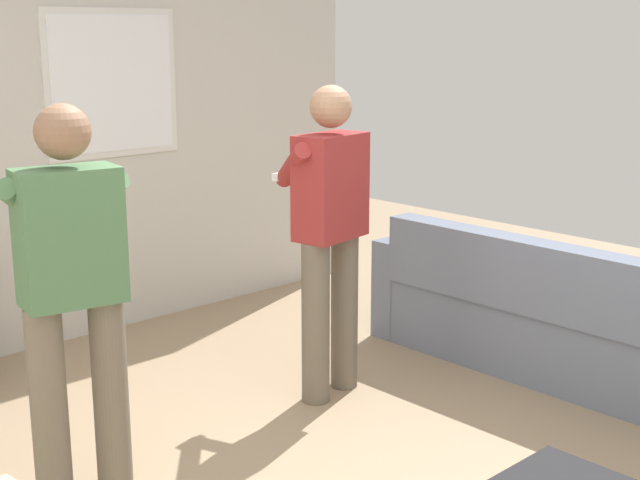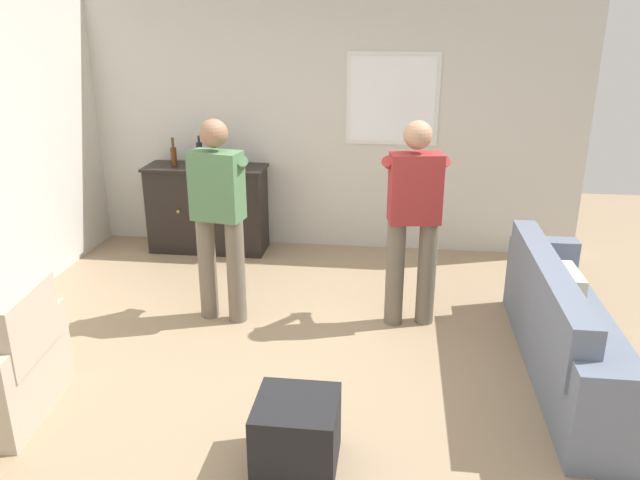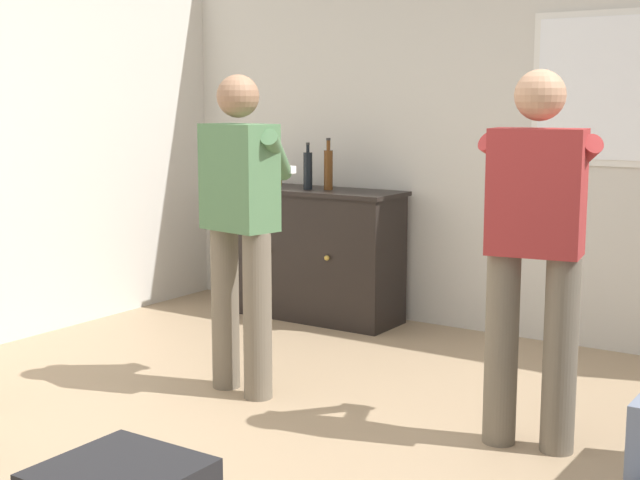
{
  "view_description": "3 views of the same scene",
  "coord_description": "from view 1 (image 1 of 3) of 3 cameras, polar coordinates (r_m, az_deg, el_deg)",
  "views": [
    {
      "loc": [
        -2.35,
        -2.48,
        1.96
      ],
      "look_at": [
        0.27,
        0.3,
        1.05
      ],
      "focal_mm": 50.0,
      "sensor_mm": 36.0,
      "label": 1
    },
    {
      "loc": [
        0.68,
        -3.93,
        2.41
      ],
      "look_at": [
        0.16,
        0.26,
        0.9
      ],
      "focal_mm": 35.0,
      "sensor_mm": 36.0,
      "label": 2
    },
    {
      "loc": [
        2.18,
        -2.89,
        1.55
      ],
      "look_at": [
        0.09,
        0.24,
        0.96
      ],
      "focal_mm": 50.0,
      "sensor_mm": 36.0,
      "label": 3
    }
  ],
  "objects": [
    {
      "name": "wall_back_with_window",
      "position": [
        5.69,
        -18.64,
        7.11
      ],
      "size": [
        5.2,
        0.15,
        2.8
      ],
      "color": "beige",
      "rests_on": "ground"
    },
    {
      "name": "person_standing_right",
      "position": [
        4.7,
        0.57,
        0.85
      ],
      "size": [
        0.55,
        0.5,
        1.68
      ],
      "color": "#6B6051",
      "rests_on": "ground"
    },
    {
      "name": "person_standing_left",
      "position": [
        3.73,
        -15.58,
        -3.0
      ],
      "size": [
        0.55,
        0.51,
        1.68
      ],
      "color": "#6B6051",
      "rests_on": "ground"
    },
    {
      "name": "couch",
      "position": [
        5.28,
        14.1,
        -5.11
      ],
      "size": [
        0.57,
        2.28,
        0.83
      ],
      "color": "slate",
      "rests_on": "ground"
    }
  ]
}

